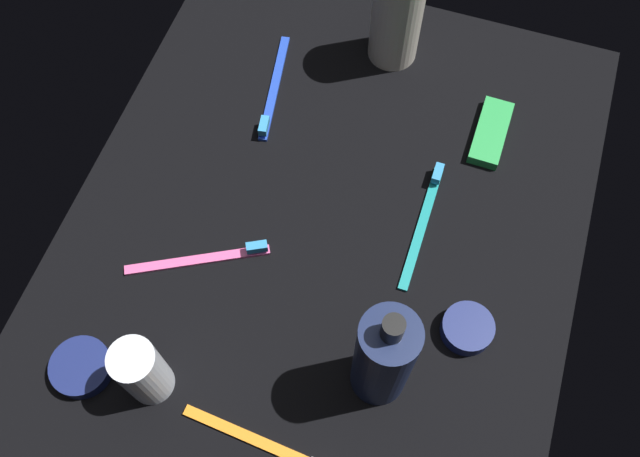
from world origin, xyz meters
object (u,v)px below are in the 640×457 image
object	(u,v)px
toothbrush_pink	(206,257)
toothbrush_blue	(273,92)
deodorant_stick	(142,371)
cream_tin_left	(467,328)
bodywash_bottle	(398,6)
cream_tin_right	(82,367)
toothbrush_orange	(267,445)
toothbrush_teal	(424,218)
snack_bar_green	(491,133)
lotion_bottle	(384,358)

from	to	relation	value
toothbrush_pink	toothbrush_blue	bearing A→B (deg)	-178.24
deodorant_stick	cream_tin_left	distance (cm)	37.15
bodywash_bottle	cream_tin_right	bearing A→B (deg)	-20.71
toothbrush_orange	cream_tin_left	world-z (taller)	same
toothbrush_orange	bodywash_bottle	bearing A→B (deg)	-178.11
cream_tin_left	cream_tin_right	xyz separation A→B (cm)	(18.32, -40.84, -0.13)
toothbrush_teal	bodywash_bottle	bearing A→B (deg)	-155.80
bodywash_bottle	toothbrush_blue	size ratio (longest dim) A/B	1.12
toothbrush_pink	toothbrush_blue	size ratio (longest dim) A/B	0.92
bodywash_bottle	toothbrush_teal	size ratio (longest dim) A/B	1.12
toothbrush_blue	cream_tin_left	world-z (taller)	same
toothbrush_pink	snack_bar_green	world-z (taller)	toothbrush_pink
cream_tin_left	toothbrush_pink	bearing A→B (deg)	-88.19
lotion_bottle	cream_tin_left	xyz separation A→B (cm)	(-8.65, 8.36, -7.71)
cream_tin_left	toothbrush_blue	bearing A→B (deg)	-127.06
lotion_bottle	snack_bar_green	size ratio (longest dim) A/B	1.92
toothbrush_blue	cream_tin_right	bearing A→B (deg)	-9.63
deodorant_stick	cream_tin_right	xyz separation A→B (cm)	(1.06, -8.21, -4.32)
bodywash_bottle	snack_bar_green	bearing A→B (deg)	59.66
toothbrush_orange	cream_tin_right	world-z (taller)	toothbrush_orange
bodywash_bottle	toothbrush_orange	distance (cm)	57.99
snack_bar_green	bodywash_bottle	bearing A→B (deg)	-119.31
toothbrush_teal	toothbrush_blue	xyz separation A→B (cm)	(-12.54, -25.01, 0.00)
snack_bar_green	cream_tin_right	xyz separation A→B (cm)	(46.33, -37.71, 0.21)
lotion_bottle	toothbrush_teal	world-z (taller)	lotion_bottle
cream_tin_left	cream_tin_right	size ratio (longest dim) A/B	0.88
lotion_bottle	toothbrush_teal	xyz separation A→B (cm)	(-21.36, -0.07, -8.20)
deodorant_stick	toothbrush_blue	distance (cm)	42.78
lotion_bottle	toothbrush_teal	distance (cm)	22.88
deodorant_stick	snack_bar_green	xyz separation A→B (cm)	(-45.27, 29.50, -4.54)
toothbrush_pink	toothbrush_teal	bearing A→B (deg)	119.60
cream_tin_left	snack_bar_green	bearing A→B (deg)	-173.63
bodywash_bottle	deodorant_stick	world-z (taller)	bodywash_bottle
toothbrush_teal	toothbrush_pink	world-z (taller)	same
bodywash_bottle	cream_tin_left	world-z (taller)	bodywash_bottle
snack_bar_green	toothbrush_orange	bearing A→B (deg)	-16.05
toothbrush_pink	toothbrush_orange	xyz separation A→B (cm)	(18.59, 14.87, 0.00)
toothbrush_pink	toothbrush_orange	distance (cm)	23.81
toothbrush_blue	toothbrush_teal	bearing A→B (deg)	63.37
lotion_bottle	toothbrush_orange	bearing A→B (deg)	-40.58
bodywash_bottle	toothbrush_blue	bearing A→B (deg)	-47.96
toothbrush_orange	snack_bar_green	bearing A→B (deg)	162.92
lotion_bottle	toothbrush_orange	xyz separation A→B (cm)	(10.98, -9.41, -8.20)
toothbrush_blue	cream_tin_left	bearing A→B (deg)	52.94
bodywash_bottle	toothbrush_pink	world-z (taller)	bodywash_bottle
bodywash_bottle	cream_tin_left	size ratio (longest dim) A/B	3.29
toothbrush_teal	toothbrush_pink	xyz separation A→B (cm)	(13.75, -24.21, 0.00)
snack_bar_green	cream_tin_left	size ratio (longest dim) A/B	1.70
bodywash_bottle	toothbrush_orange	size ratio (longest dim) A/B	1.12
lotion_bottle	toothbrush_orange	world-z (taller)	lotion_bottle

